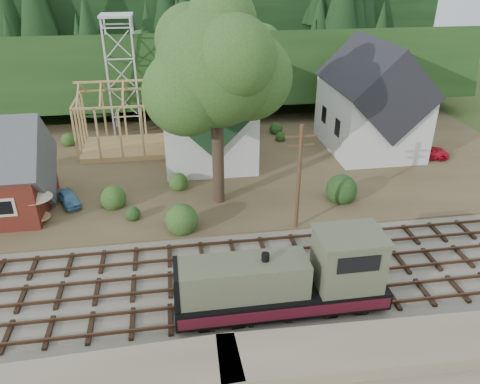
{
  "coord_description": "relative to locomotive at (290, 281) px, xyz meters",
  "views": [
    {
      "loc": [
        -1.38,
        -22.62,
        17.89
      ],
      "look_at": [
        3.07,
        6.0,
        3.0
      ],
      "focal_mm": 35.0,
      "sensor_mm": 36.0,
      "label": 1
    }
  ],
  "objects": [
    {
      "name": "ground",
      "position": [
        -4.4,
        3.0,
        -2.05
      ],
      "size": [
        140.0,
        140.0,
        0.0
      ],
      "primitive_type": "plane",
      "color": "#384C1E",
      "rests_on": "ground"
    },
    {
      "name": "railroad_bed",
      "position": [
        -4.4,
        3.0,
        -1.97
      ],
      "size": [
        64.0,
        11.0,
        0.16
      ],
      "primitive_type": "cube",
      "color": "#726B5B",
      "rests_on": "ground"
    },
    {
      "name": "village_flat",
      "position": [
        -4.4,
        21.0,
        -1.9
      ],
      "size": [
        64.0,
        26.0,
        0.3
      ],
      "primitive_type": "cube",
      "color": "brown",
      "rests_on": "ground"
    },
    {
      "name": "hillside",
      "position": [
        -4.4,
        45.0,
        -2.05
      ],
      "size": [
        70.0,
        28.96,
        12.74
      ],
      "primitive_type": "cube",
      "rotation": [
        -0.17,
        0.0,
        0.0
      ],
      "color": "#1E3F19",
      "rests_on": "ground"
    },
    {
      "name": "ridge",
      "position": [
        -4.4,
        61.0,
        -2.05
      ],
      "size": [
        80.0,
        20.0,
        12.0
      ],
      "primitive_type": "cube",
      "color": "black",
      "rests_on": "ground"
    },
    {
      "name": "church",
      "position": [
        -2.4,
        22.68,
        3.13
      ],
      "size": [
        8.4,
        15.17,
        13.0
      ],
      "color": "silver",
      "rests_on": "village_flat"
    },
    {
      "name": "farmhouse",
      "position": [
        13.6,
        22.0,
        2.82
      ],
      "size": [
        8.4,
        10.8,
        10.6
      ],
      "color": "silver",
      "rests_on": "village_flat"
    },
    {
      "name": "timber_frame",
      "position": [
        -10.4,
        25.0,
        1.22
      ],
      "size": [
        8.2,
        6.2,
        6.99
      ],
      "color": "tan",
      "rests_on": "village_flat"
    },
    {
      "name": "lattice_tower",
      "position": [
        -10.4,
        31.0,
        7.99
      ],
      "size": [
        3.2,
        3.2,
        12.12
      ],
      "color": "silver",
      "rests_on": "village_flat"
    },
    {
      "name": "big_tree",
      "position": [
        -2.24,
        13.08,
        8.17
      ],
      "size": [
        10.9,
        8.4,
        14.7
      ],
      "color": "#38281E",
      "rests_on": "village_flat"
    },
    {
      "name": "telegraph_pole_near",
      "position": [
        2.6,
        8.2,
        2.2
      ],
      "size": [
        2.2,
        0.28,
        8.0
      ],
      "color": "#4C331E",
      "rests_on": "ground"
    },
    {
      "name": "locomotive",
      "position": [
        0.0,
        0.0,
        0.0
      ],
      "size": [
        11.43,
        2.86,
        4.59
      ],
      "color": "black",
      "rests_on": "railroad_bed"
    },
    {
      "name": "car_blue",
      "position": [
        -14.02,
        14.15,
        -1.21
      ],
      "size": [
        2.46,
        3.38,
        1.07
      ],
      "primitive_type": "imported",
      "rotation": [
        0.0,
        0.0,
        0.43
      ],
      "color": "#568EB8",
      "rests_on": "village_flat"
    },
    {
      "name": "car_red",
      "position": [
        18.26,
        18.69,
        -1.16
      ],
      "size": [
        4.62,
        3.06,
        1.18
      ],
      "primitive_type": "imported",
      "rotation": [
        0.0,
        0.0,
        1.29
      ],
      "color": "red",
      "rests_on": "village_flat"
    },
    {
      "name": "patio_set",
      "position": [
        -15.64,
        11.61,
        0.44
      ],
      "size": [
        2.3,
        2.3,
        2.57
      ],
      "color": "silver",
      "rests_on": "village_flat"
    }
  ]
}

